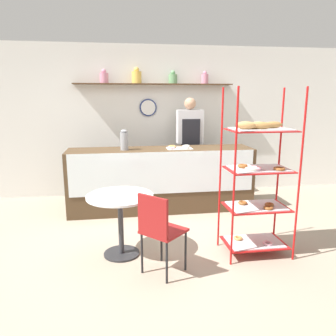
{
  "coord_description": "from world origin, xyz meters",
  "views": [
    {
      "loc": [
        -0.65,
        -3.9,
        1.8
      ],
      "look_at": [
        0.0,
        0.4,
        0.85
      ],
      "focal_mm": 35.0,
      "sensor_mm": 36.0,
      "label": 1
    }
  ],
  "objects_px": {
    "coffee_carafe": "(124,140)",
    "donut_tray_counter": "(178,147)",
    "pastry_rack": "(257,177)",
    "cafe_table": "(120,210)",
    "cafe_chair": "(159,226)",
    "person_worker": "(190,144)"
  },
  "relations": [
    {
      "from": "donut_tray_counter",
      "to": "coffee_carafe",
      "type": "bearing_deg",
      "value": -178.99
    },
    {
      "from": "pastry_rack",
      "to": "cafe_chair",
      "type": "xyz_separation_m",
      "value": [
        -1.16,
        -0.32,
        -0.39
      ]
    },
    {
      "from": "pastry_rack",
      "to": "person_worker",
      "type": "height_order",
      "value": "pastry_rack"
    },
    {
      "from": "pastry_rack",
      "to": "coffee_carafe",
      "type": "relative_size",
      "value": 6.06
    },
    {
      "from": "coffee_carafe",
      "to": "donut_tray_counter",
      "type": "distance_m",
      "value": 0.85
    },
    {
      "from": "coffee_carafe",
      "to": "donut_tray_counter",
      "type": "height_order",
      "value": "coffee_carafe"
    },
    {
      "from": "cafe_table",
      "to": "pastry_rack",
      "type": "bearing_deg",
      "value": -6.85
    },
    {
      "from": "cafe_chair",
      "to": "person_worker",
      "type": "bearing_deg",
      "value": -62.71
    },
    {
      "from": "pastry_rack",
      "to": "coffee_carafe",
      "type": "bearing_deg",
      "value": 131.47
    },
    {
      "from": "pastry_rack",
      "to": "person_worker",
      "type": "xyz_separation_m",
      "value": [
        -0.29,
        2.24,
        0.05
      ]
    },
    {
      "from": "person_worker",
      "to": "coffee_carafe",
      "type": "relative_size",
      "value": 5.68
    },
    {
      "from": "person_worker",
      "to": "coffee_carafe",
      "type": "height_order",
      "value": "person_worker"
    },
    {
      "from": "cafe_table",
      "to": "cafe_chair",
      "type": "bearing_deg",
      "value": -53.64
    },
    {
      "from": "pastry_rack",
      "to": "cafe_table",
      "type": "distance_m",
      "value": 1.59
    },
    {
      "from": "pastry_rack",
      "to": "cafe_chair",
      "type": "bearing_deg",
      "value": -164.33
    },
    {
      "from": "person_worker",
      "to": "cafe_table",
      "type": "relative_size",
      "value": 2.37
    },
    {
      "from": "donut_tray_counter",
      "to": "person_worker",
      "type": "bearing_deg",
      "value": 62.55
    },
    {
      "from": "cafe_table",
      "to": "coffee_carafe",
      "type": "xyz_separation_m",
      "value": [
        0.09,
        1.45,
        0.6
      ]
    },
    {
      "from": "coffee_carafe",
      "to": "donut_tray_counter",
      "type": "relative_size",
      "value": 0.81
    },
    {
      "from": "donut_tray_counter",
      "to": "cafe_chair",
      "type": "bearing_deg",
      "value": -105.8
    },
    {
      "from": "coffee_carafe",
      "to": "pastry_rack",
      "type": "bearing_deg",
      "value": -48.53
    },
    {
      "from": "cafe_table",
      "to": "cafe_chair",
      "type": "xyz_separation_m",
      "value": [
        0.37,
        -0.51,
        -0.01
      ]
    }
  ]
}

